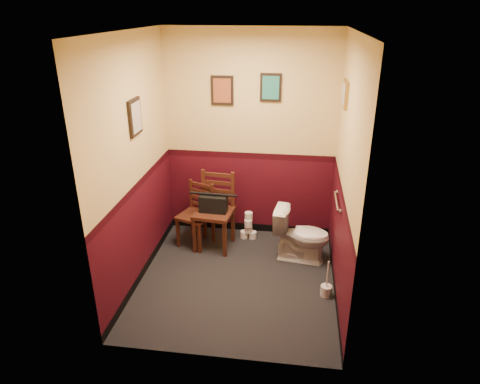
{
  "coord_description": "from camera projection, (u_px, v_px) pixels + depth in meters",
  "views": [
    {
      "loc": [
        0.6,
        -4.09,
        2.91
      ],
      "look_at": [
        0.0,
        0.25,
        1.0
      ],
      "focal_mm": 32.0,
      "sensor_mm": 36.0,
      "label": 1
    }
  ],
  "objects": [
    {
      "name": "framed_print_left",
      "position": [
        135.0,
        117.0,
        4.44
      ],
      "size": [
        0.04,
        0.3,
        0.38
      ],
      "color": "black",
      "rests_on": "wall_left"
    },
    {
      "name": "wall_front",
      "position": [
        215.0,
        225.0,
        3.32
      ],
      "size": [
        2.2,
        0.0,
        2.7
      ],
      "primitive_type": "cube",
      "rotation": [
        -1.57,
        0.0,
        0.0
      ],
      "color": "#3C0913",
      "rests_on": "ground"
    },
    {
      "name": "ceiling",
      "position": [
        236.0,
        31.0,
        3.87
      ],
      "size": [
        2.2,
        2.4,
        0.0
      ],
      "primitive_type": "cube",
      "rotation": [
        3.14,
        0.0,
        0.0
      ],
      "color": "silver",
      "rests_on": "ground"
    },
    {
      "name": "handbag",
      "position": [
        214.0,
        203.0,
        5.39
      ],
      "size": [
        0.35,
        0.19,
        0.25
      ],
      "rotation": [
        0.0,
        0.0,
        -0.05
      ],
      "color": "black",
      "rests_on": "chair_right"
    },
    {
      "name": "framed_print_back_b",
      "position": [
        271.0,
        87.0,
        5.19
      ],
      "size": [
        0.26,
        0.04,
        0.34
      ],
      "color": "black",
      "rests_on": "wall_back"
    },
    {
      "name": "grab_bar",
      "position": [
        337.0,
        202.0,
        4.66
      ],
      "size": [
        0.05,
        0.56,
        0.06
      ],
      "color": "silver",
      "rests_on": "wall_right"
    },
    {
      "name": "wall_right",
      "position": [
        345.0,
        176.0,
        4.27
      ],
      "size": [
        0.0,
        2.4,
        2.7
      ],
      "primitive_type": "cube",
      "rotation": [
        1.57,
        0.0,
        -1.57
      ],
      "color": "#3C0913",
      "rests_on": "ground"
    },
    {
      "name": "tp_stack",
      "position": [
        248.0,
        227.0,
        5.77
      ],
      "size": [
        0.22,
        0.13,
        0.38
      ],
      "color": "silver",
      "rests_on": "floor"
    },
    {
      "name": "toilet",
      "position": [
        302.0,
        235.0,
        5.23
      ],
      "size": [
        0.73,
        0.47,
        0.67
      ],
      "primitive_type": "imported",
      "rotation": [
        0.0,
        0.0,
        1.44
      ],
      "color": "white",
      "rests_on": "floor"
    },
    {
      "name": "wall_left",
      "position": [
        135.0,
        166.0,
        4.55
      ],
      "size": [
        0.0,
        2.4,
        2.7
      ],
      "primitive_type": "cube",
      "rotation": [
        1.57,
        0.0,
        1.57
      ],
      "color": "#3C0913",
      "rests_on": "ground"
    },
    {
      "name": "wall_back",
      "position": [
        250.0,
        138.0,
        5.5
      ],
      "size": [
        2.2,
        0.0,
        2.7
      ],
      "primitive_type": "cube",
      "rotation": [
        1.57,
        0.0,
        0.0
      ],
      "color": "#3C0913",
      "rests_on": "ground"
    },
    {
      "name": "framed_print_back_a",
      "position": [
        222.0,
        90.0,
        5.28
      ],
      "size": [
        0.28,
        0.04,
        0.36
      ],
      "color": "black",
      "rests_on": "wall_back"
    },
    {
      "name": "chair_right",
      "position": [
        215.0,
        211.0,
        5.48
      ],
      "size": [
        0.51,
        0.51,
        0.99
      ],
      "rotation": [
        0.0,
        0.0,
        -0.11
      ],
      "color": "#3D1C12",
      "rests_on": "floor"
    },
    {
      "name": "chair_left",
      "position": [
        197.0,
        215.0,
        5.56
      ],
      "size": [
        0.5,
        0.5,
        0.83
      ],
      "rotation": [
        0.0,
        0.0,
        -0.36
      ],
      "color": "#3D1C12",
      "rests_on": "floor"
    },
    {
      "name": "toilet_brush",
      "position": [
        326.0,
        290.0,
        4.65
      ],
      "size": [
        0.12,
        0.12,
        0.44
      ],
      "color": "silver",
      "rests_on": "floor"
    },
    {
      "name": "floor",
      "position": [
        237.0,
        280.0,
        4.95
      ],
      "size": [
        2.2,
        2.4,
        0.0
      ],
      "primitive_type": "cube",
      "color": "black",
      "rests_on": "ground"
    },
    {
      "name": "framed_print_right",
      "position": [
        345.0,
        94.0,
        4.54
      ],
      "size": [
        0.04,
        0.34,
        0.28
      ],
      "color": "olive",
      "rests_on": "wall_right"
    }
  ]
}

